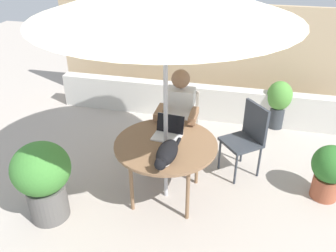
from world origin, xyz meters
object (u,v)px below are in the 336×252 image
(laptop, at_px, (169,130))
(potted_plant_near_fence, at_px, (43,177))
(chair_empty, at_px, (248,134))
(cat, at_px, (166,154))
(potted_plant_corner, at_px, (279,101))
(chair_occupied, at_px, (181,120))
(person_seated, at_px, (179,114))
(potted_plant_by_chair, at_px, (330,170))
(patio_table, at_px, (166,147))

(laptop, bearing_deg, potted_plant_near_fence, -145.69)
(chair_empty, distance_m, potted_plant_near_fence, 2.32)
(cat, xyz_separation_m, potted_plant_corner, (1.17, 2.22, -0.36))
(chair_occupied, xyz_separation_m, potted_plant_near_fence, (-1.11, -1.42, -0.02))
(person_seated, bearing_deg, potted_plant_corner, 44.67)
(chair_empty, relative_size, laptop, 2.77)
(potted_plant_near_fence, relative_size, potted_plant_by_chair, 1.34)
(laptop, distance_m, potted_plant_near_fence, 1.36)
(chair_occupied, bearing_deg, potted_plant_by_chair, -14.39)
(patio_table, xyz_separation_m, person_seated, (-0.00, 0.68, 0.05))
(chair_occupied, distance_m, potted_plant_by_chair, 1.80)
(potted_plant_by_chair, bearing_deg, patio_table, -167.35)
(person_seated, bearing_deg, chair_occupied, 90.00)
(person_seated, height_order, laptop, person_seated)
(chair_occupied, xyz_separation_m, potted_plant_corner, (1.25, 1.08, -0.10))
(chair_empty, bearing_deg, potted_plant_corner, 71.41)
(patio_table, xyz_separation_m, chair_empty, (0.83, 0.68, -0.12))
(potted_plant_near_fence, bearing_deg, potted_plant_corner, 46.65)
(potted_plant_by_chair, relative_size, potted_plant_corner, 0.90)
(chair_occupied, height_order, potted_plant_by_chair, chair_occupied)
(chair_occupied, xyz_separation_m, cat, (0.08, -1.15, 0.26))
(cat, bearing_deg, laptop, 100.77)
(potted_plant_near_fence, bearing_deg, person_seated, 48.71)
(patio_table, height_order, chair_empty, chair_empty)
(patio_table, bearing_deg, cat, -75.25)
(patio_table, height_order, potted_plant_by_chair, patio_table)
(chair_occupied, relative_size, cat, 1.37)
(chair_occupied, relative_size, laptop, 2.77)
(cat, bearing_deg, potted_plant_near_fence, -166.87)
(laptop, bearing_deg, patio_table, -87.01)
(chair_occupied, bearing_deg, laptop, -90.73)
(cat, bearing_deg, potted_plant_corner, 62.30)
(patio_table, distance_m, chair_empty, 1.08)
(chair_empty, bearing_deg, potted_plant_by_chair, -17.53)
(laptop, bearing_deg, cat, -79.23)
(laptop, height_order, potted_plant_by_chair, laptop)
(patio_table, distance_m, potted_plant_corner, 2.29)
(chair_occupied, bearing_deg, chair_empty, -10.89)
(patio_table, height_order, person_seated, person_seated)
(chair_occupied, xyz_separation_m, person_seated, (-0.00, -0.16, 0.17))
(potted_plant_corner, bearing_deg, potted_plant_by_chair, -72.22)
(patio_table, relative_size, potted_plant_by_chair, 1.65)
(person_seated, bearing_deg, cat, -85.28)
(patio_table, bearing_deg, person_seated, 90.00)
(patio_table, distance_m, potted_plant_by_chair, 1.80)
(patio_table, height_order, laptop, laptop)
(chair_occupied, height_order, cat, chair_occupied)
(potted_plant_corner, bearing_deg, laptop, -125.73)
(chair_empty, bearing_deg, laptop, -148.72)
(cat, relative_size, potted_plant_corner, 0.89)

